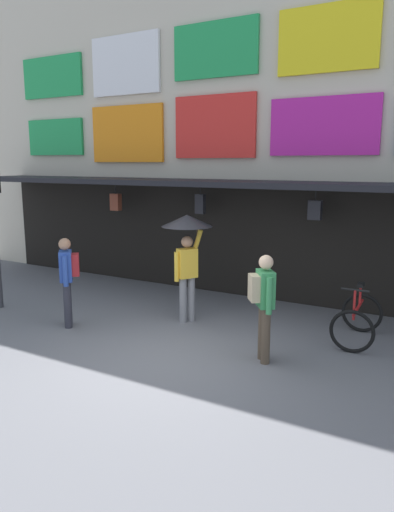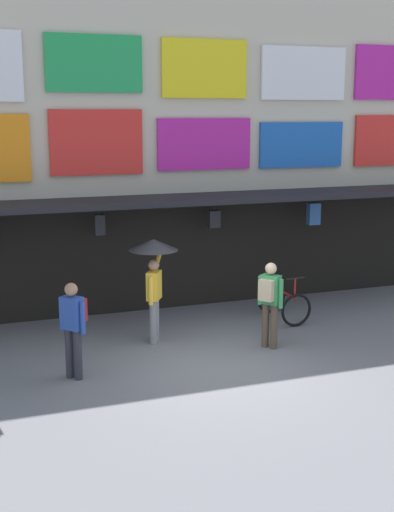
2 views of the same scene
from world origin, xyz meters
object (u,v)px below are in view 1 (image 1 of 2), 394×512
at_px(bicycle_parked, 357,320).
at_px(pedestrian_in_green, 263,300).
at_px(pedestrian_with_umbrella, 187,238).
at_px(pedestrian_in_red, 68,275).

relative_size(bicycle_parked, pedestrian_in_green, 0.71).
bearing_deg(pedestrian_with_umbrella, pedestrian_in_red, -143.73).
distance_m(pedestrian_in_red, pedestrian_in_green, 3.78).
height_order(bicycle_parked, pedestrian_with_umbrella, pedestrian_with_umbrella).
bearing_deg(bicycle_parked, pedestrian_with_umbrella, -170.59).
bearing_deg(bicycle_parked, pedestrian_in_red, -159.45).
distance_m(bicycle_parked, pedestrian_in_red, 5.24).
bearing_deg(pedestrian_with_umbrella, bicycle_parked, 9.41).
xyz_separation_m(bicycle_parked, pedestrian_with_umbrella, (-3.08, -0.51, 1.25)).
bearing_deg(bicycle_parked, pedestrian_in_green, -125.05).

